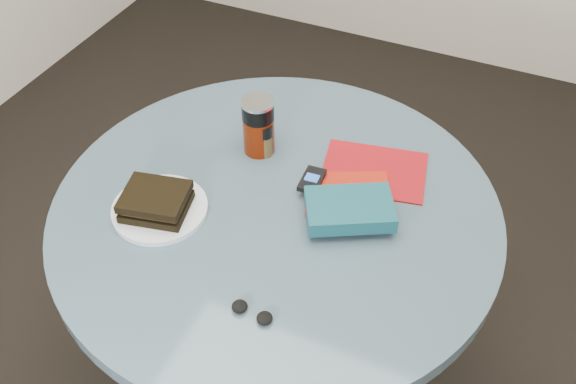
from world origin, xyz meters
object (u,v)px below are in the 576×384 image
at_px(red_book, 347,193).
at_px(novel, 350,209).
at_px(soda_can, 258,126).
at_px(pepper_grinder, 264,139).
at_px(magazine, 374,171).
at_px(plate, 160,209).
at_px(sandwich, 156,201).
at_px(table, 277,252).
at_px(mp3_player, 312,180).
at_px(headphones, 252,312).

bearing_deg(red_book, novel, -90.89).
bearing_deg(soda_can, pepper_grinder, -25.32).
height_order(soda_can, novel, soda_can).
xyz_separation_m(pepper_grinder, novel, (0.26, -0.13, -0.01)).
bearing_deg(magazine, pepper_grinder, 179.33).
relative_size(plate, red_book, 1.10).
height_order(soda_can, magazine, soda_can).
xyz_separation_m(sandwich, novel, (0.39, 0.15, 0.00)).
bearing_deg(table, plate, -150.99).
height_order(table, red_book, red_book).
distance_m(plate, soda_can, 0.30).
bearing_deg(magazine, soda_can, 176.78).
distance_m(red_book, mp3_player, 0.08).
bearing_deg(soda_can, red_book, -15.31).
bearing_deg(headphones, plate, 152.10).
xyz_separation_m(magazine, mp3_player, (-0.11, -0.11, 0.02)).
xyz_separation_m(plate, red_book, (0.36, 0.21, 0.01)).
height_order(sandwich, novel, sandwich).
xyz_separation_m(sandwich, magazine, (0.39, 0.32, -0.04)).
xyz_separation_m(mp3_player, headphones, (0.03, -0.37, -0.02)).
distance_m(pepper_grinder, headphones, 0.47).
bearing_deg(novel, red_book, 85.75).
relative_size(plate, sandwich, 1.33).
height_order(pepper_grinder, red_book, pepper_grinder).
relative_size(table, soda_can, 6.99).
distance_m(sandwich, magazine, 0.51).
bearing_deg(sandwich, headphones, -26.69).
bearing_deg(mp3_player, table, -123.86).
xyz_separation_m(plate, soda_can, (0.11, 0.28, 0.07)).
bearing_deg(headphones, table, 106.38).
bearing_deg(magazine, table, -141.59).
relative_size(pepper_grinder, mp3_player, 1.10).
bearing_deg(mp3_player, soda_can, 156.18).
relative_size(magazine, headphones, 2.70).
bearing_deg(table, soda_can, 126.86).
distance_m(plate, pepper_grinder, 0.30).
bearing_deg(headphones, sandwich, 153.31).
xyz_separation_m(sandwich, soda_can, (0.11, 0.29, 0.03)).
height_order(pepper_grinder, magazine, pepper_grinder).
bearing_deg(magazine, headphones, -110.71).
relative_size(soda_can, mp3_player, 1.75).
xyz_separation_m(red_book, novel, (0.03, -0.07, 0.03)).
distance_m(soda_can, mp3_player, 0.19).
relative_size(plate, novel, 1.14).
relative_size(red_book, mp3_player, 2.34).
height_order(magazine, novel, novel).
xyz_separation_m(pepper_grinder, mp3_player, (0.15, -0.07, -0.02)).
xyz_separation_m(magazine, novel, (0.00, -0.18, 0.04)).
xyz_separation_m(novel, mp3_player, (-0.11, 0.06, -0.01)).
height_order(soda_can, red_book, soda_can).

